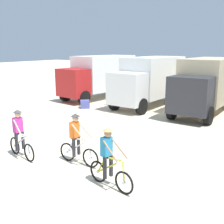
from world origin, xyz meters
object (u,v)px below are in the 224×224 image
object	(u,v)px
cyclist_orange_shirt	(20,136)
cyclist_cowboy_hat	(77,141)
box_truck_white_box	(150,79)
supply_crate	(85,104)
box_truck_tan_camper	(206,83)
cyclist_near_camera	(109,160)
box_truck_avon_van	(100,75)

from	to	relation	value
cyclist_orange_shirt	cyclist_cowboy_hat	distance (m)	2.25
box_truck_white_box	supply_crate	world-z (taller)	box_truck_white_box
cyclist_orange_shirt	cyclist_cowboy_hat	world-z (taller)	same
box_truck_white_box	box_truck_tan_camper	size ratio (longest dim) A/B	1.01
cyclist_near_camera	cyclist_orange_shirt	bearing A→B (deg)	179.90
cyclist_near_camera	cyclist_cowboy_hat	bearing A→B (deg)	158.20
box_truck_white_box	supply_crate	distance (m)	4.83
box_truck_tan_camper	supply_crate	xyz separation A→B (m)	(-7.08, -3.17, -1.61)
supply_crate	cyclist_orange_shirt	bearing A→B (deg)	-65.67
box_truck_white_box	cyclist_cowboy_hat	world-z (taller)	box_truck_white_box
supply_crate	box_truck_white_box	bearing A→B (deg)	46.34
box_truck_avon_van	supply_crate	world-z (taller)	box_truck_avon_van
box_truck_tan_camper	supply_crate	size ratio (longest dim) A/B	10.84
box_truck_avon_van	cyclist_near_camera	world-z (taller)	box_truck_avon_van
box_truck_avon_van	cyclist_cowboy_hat	bearing A→B (deg)	-56.49
cyclist_near_camera	supply_crate	world-z (taller)	cyclist_near_camera
box_truck_avon_van	cyclist_cowboy_hat	distance (m)	13.18
cyclist_near_camera	box_truck_tan_camper	bearing A→B (deg)	92.92
cyclist_orange_shirt	supply_crate	world-z (taller)	cyclist_orange_shirt
cyclist_orange_shirt	supply_crate	size ratio (longest dim) A/B	2.92
box_truck_white_box	box_truck_tan_camper	xyz separation A→B (m)	(3.94, -0.12, 0.00)
box_truck_avon_van	supply_crate	xyz separation A→B (m)	(1.49, -3.64, -1.61)
cyclist_near_camera	supply_crate	xyz separation A→B (m)	(-7.65, 8.07, -0.59)
box_truck_avon_van	box_truck_white_box	size ratio (longest dim) A/B	1.02
box_truck_tan_camper	cyclist_orange_shirt	size ratio (longest dim) A/B	3.71
box_truck_white_box	cyclist_cowboy_hat	distance (m)	10.97
box_truck_avon_van	box_truck_tan_camper	xyz separation A→B (m)	(8.57, -0.47, 0.00)
cyclist_orange_shirt	box_truck_tan_camper	bearing A→B (deg)	72.99
cyclist_orange_shirt	cyclist_near_camera	xyz separation A→B (m)	(4.01, -0.01, 0.00)
box_truck_tan_camper	cyclist_cowboy_hat	world-z (taller)	box_truck_tan_camper
box_truck_white_box	cyclist_near_camera	xyz separation A→B (m)	(4.51, -11.36, -1.03)
cyclist_orange_shirt	cyclist_cowboy_hat	bearing A→B (deg)	19.48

